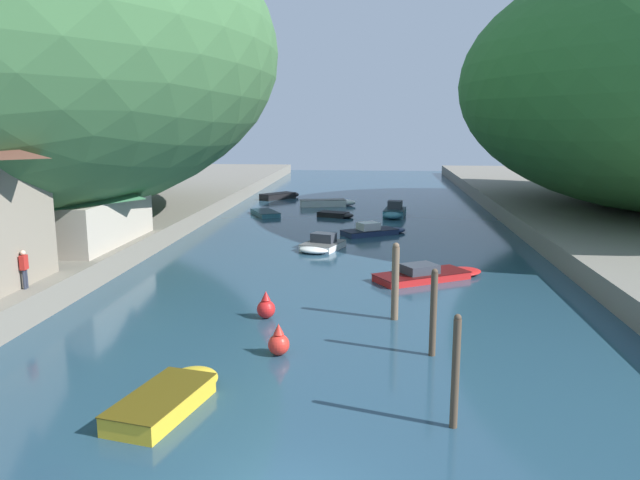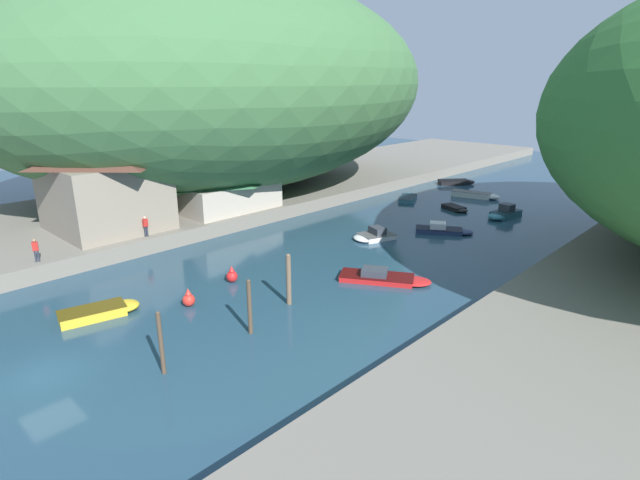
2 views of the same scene
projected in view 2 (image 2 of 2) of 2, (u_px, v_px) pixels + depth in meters
name	position (u px, v px, depth m)	size (l,w,h in m)	color
water_surface	(404.00, 238.00, 44.57)	(130.00, 130.00, 0.00)	#234256
left_bank	(242.00, 192.00, 59.70)	(22.00, 120.00, 1.29)	slate
hillside_left	(217.00, 84.00, 55.29)	(38.87, 54.42, 23.46)	#3D6B3D
waterfront_building	(104.00, 185.00, 41.98)	(9.64, 8.90, 7.37)	gray
boathouse_shed	(228.00, 188.00, 48.56)	(5.89, 10.10, 4.16)	#B2A899
boat_mid_channel	(444.00, 230.00, 46.05)	(5.30, 4.22, 0.95)	navy
boat_near_quay	(102.00, 311.00, 29.88)	(2.62, 4.81, 0.61)	gold
boat_small_dinghy	(456.00, 208.00, 53.96)	(3.50, 2.42, 0.43)	black
boat_navy_launch	(373.00, 236.00, 44.18)	(3.20, 4.14, 1.06)	white
boat_moored_right	(458.00, 182.00, 67.26)	(4.40, 4.77, 0.64)	black
boat_far_upstream	(385.00, 278.00, 34.98)	(6.46, 4.88, 0.88)	red
boat_white_cruiser	(409.00, 197.00, 59.08)	(3.64, 4.95, 0.40)	teal
boat_open_rowboat	(477.00, 195.00, 59.61)	(5.80, 2.76, 0.67)	white
boat_red_skiff	(503.00, 214.00, 50.98)	(2.26, 4.37, 1.39)	teal
mooring_post_nearest	(161.00, 343.00, 23.58)	(0.22, 0.22, 3.29)	#4C3D2D
mooring_post_second	(250.00, 307.00, 27.40)	(0.25, 0.25, 3.24)	#4C3D2D
mooring_post_middle	(289.00, 279.00, 31.01)	(0.32, 0.32, 3.36)	brown
channel_buoy_near	(232.00, 276.00, 34.81)	(0.80, 0.80, 1.20)	red
channel_buoy_far	(189.00, 299.00, 31.11)	(0.79, 0.79, 1.18)	red
person_on_quay	(145.00, 225.00, 40.46)	(0.24, 0.39, 1.69)	#282D3D
person_by_boathouse	(36.00, 249.00, 34.79)	(0.34, 0.43, 1.69)	#282D3D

